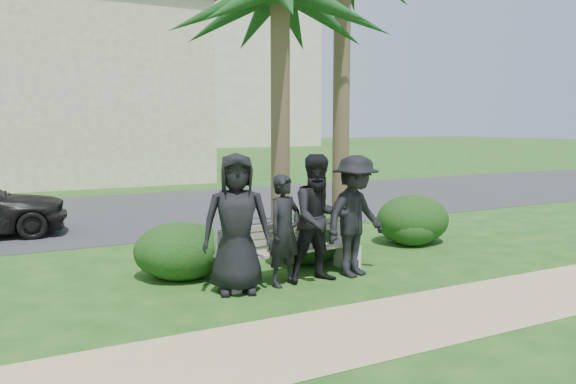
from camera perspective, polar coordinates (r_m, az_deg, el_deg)
name	(u,v)px	position (r m, az deg, el deg)	size (l,w,h in m)	color
ground	(358,277)	(8.52, 7.17, -8.61)	(160.00, 160.00, 0.00)	#174C15
footpath	(444,313)	(7.18, 15.58, -11.76)	(30.00, 1.60, 0.01)	tan
asphalt_street	(191,208)	(15.62, -9.82, -1.60)	(160.00, 8.00, 0.01)	#2D2D30
stucco_bldg_right	(91,91)	(25.04, -19.39, 9.65)	(8.40, 8.40, 7.30)	tan
hotel_tower	(178,23)	(65.46, -11.11, 16.49)	(26.00, 18.00, 37.30)	beige
park_bench	(290,254)	(8.35, 0.25, -6.36)	(2.28, 0.70, 0.78)	#A39789
man_a	(237,223)	(7.56, -5.24, -3.19)	(0.93, 0.60, 1.89)	black
man_b	(285,230)	(7.89, -0.34, -3.93)	(0.57, 0.38, 1.57)	black
man_c	(319,218)	(8.07, 3.22, -2.70)	(0.90, 0.70, 1.85)	black
man_d	(355,216)	(8.43, 6.84, -2.44)	(1.17, 0.68, 1.82)	black
hedge_a	(184,250)	(8.47, -10.53, -5.79)	(1.31, 1.08, 0.85)	#11340E
hedge_b	(177,248)	(8.60, -11.19, -5.64)	(1.29, 1.07, 0.84)	#11340E
hedge_c	(323,231)	(9.63, 3.53, -3.99)	(1.39, 1.15, 0.91)	#11340E
hedge_d	(307,236)	(9.27, 1.91, -4.52)	(1.34, 1.10, 0.87)	#11340E
hedge_e	(413,228)	(10.86, 12.59, -3.60)	(1.00, 0.82, 0.65)	#11340E
hedge_f	(413,218)	(11.06, 12.55, -2.60)	(1.47, 1.22, 0.96)	#11340E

